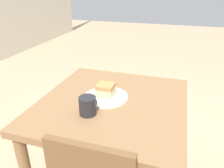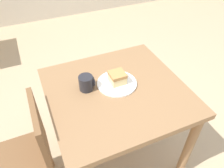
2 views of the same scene
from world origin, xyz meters
The scene contains 6 objects.
ground_plane centered at (0.00, 0.00, 0.00)m, with size 14.00×14.00×0.00m, color tan.
dining_table_near centered at (-0.12, 0.12, 0.62)m, with size 0.87×0.83×0.74m.
chair_near_window centered at (-0.74, 0.06, 0.46)m, with size 0.38×0.38×0.84m.
plate centered at (-0.10, 0.17, 0.74)m, with size 0.26×0.26×0.01m.
cake_slice centered at (-0.09, 0.17, 0.78)m, with size 0.10×0.10×0.07m.
coffee_mug centered at (-0.29, 0.20, 0.79)m, with size 0.10×0.09×0.10m.
Camera 2 is at (-0.55, -0.81, 1.68)m, focal length 35.00 mm.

